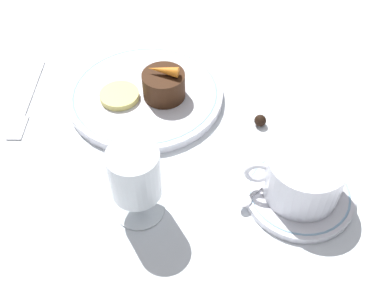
{
  "coord_description": "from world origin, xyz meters",
  "views": [
    {
      "loc": [
        -0.1,
        0.51,
        0.49
      ],
      "look_at": [
        -0.08,
        0.11,
        0.04
      ],
      "focal_mm": 42.0,
      "sensor_mm": 36.0,
      "label": 1
    }
  ],
  "objects_px": {
    "coffee_cup": "(304,175)",
    "dessert_cake": "(164,85)",
    "dinner_plate": "(146,94)",
    "wine_glass": "(135,178)",
    "fork": "(26,106)"
  },
  "relations": [
    {
      "from": "coffee_cup",
      "to": "dessert_cake",
      "type": "bearing_deg",
      "value": -41.85
    },
    {
      "from": "dinner_plate",
      "to": "coffee_cup",
      "type": "xyz_separation_m",
      "value": [
        -0.22,
        0.18,
        0.03
      ]
    },
    {
      "from": "coffee_cup",
      "to": "wine_glass",
      "type": "xyz_separation_m",
      "value": [
        0.21,
        0.03,
        0.03
      ]
    },
    {
      "from": "dinner_plate",
      "to": "dessert_cake",
      "type": "height_order",
      "value": "dessert_cake"
    },
    {
      "from": "dinner_plate",
      "to": "dessert_cake",
      "type": "relative_size",
      "value": 3.73
    },
    {
      "from": "dinner_plate",
      "to": "fork",
      "type": "bearing_deg",
      "value": 9.58
    },
    {
      "from": "fork",
      "to": "wine_glass",
      "type": "bearing_deg",
      "value": 138.41
    },
    {
      "from": "dinner_plate",
      "to": "dessert_cake",
      "type": "xyz_separation_m",
      "value": [
        -0.03,
        0.01,
        0.03
      ]
    },
    {
      "from": "wine_glass",
      "to": "fork",
      "type": "xyz_separation_m",
      "value": [
        0.21,
        -0.18,
        -0.07
      ]
    },
    {
      "from": "dessert_cake",
      "to": "wine_glass",
      "type": "bearing_deg",
      "value": 86.4
    },
    {
      "from": "dinner_plate",
      "to": "wine_glass",
      "type": "height_order",
      "value": "wine_glass"
    },
    {
      "from": "wine_glass",
      "to": "dessert_cake",
      "type": "height_order",
      "value": "wine_glass"
    },
    {
      "from": "dinner_plate",
      "to": "fork",
      "type": "distance_m",
      "value": 0.19
    },
    {
      "from": "dinner_plate",
      "to": "coffee_cup",
      "type": "distance_m",
      "value": 0.29
    },
    {
      "from": "wine_glass",
      "to": "dinner_plate",
      "type": "bearing_deg",
      "value": -85.34
    }
  ]
}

